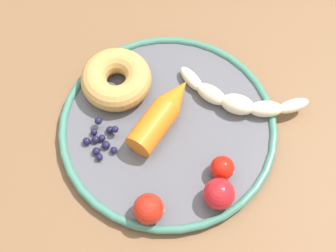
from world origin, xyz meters
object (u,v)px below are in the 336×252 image
object	(u,v)px
tomato_near	(149,209)
plate	(168,127)
dining_table	(147,132)
donut	(116,79)
tomato_mid	(219,194)
tomato_far	(222,168)
banana	(239,100)
blueberry_pile	(101,139)
carrot_orange	(162,114)

from	to	relation	value
tomato_near	plate	bearing A→B (deg)	-39.39
dining_table	plate	xyz separation A→B (m)	(-0.05, -0.01, 0.09)
dining_table	donut	bearing A→B (deg)	24.34
tomato_mid	donut	bearing A→B (deg)	10.42
dining_table	tomato_far	size ratio (longest dim) A/B	35.47
banana	tomato_mid	world-z (taller)	tomato_mid
banana	tomato_near	bearing A→B (deg)	113.91
blueberry_pile	tomato_mid	distance (m)	0.19
blueberry_pile	tomato_far	xyz separation A→B (m)	(-0.12, -0.13, 0.01)
tomato_mid	tomato_far	bearing A→B (deg)	-38.18
blueberry_pile	plate	bearing A→B (deg)	-103.80
blueberry_pile	donut	bearing A→B (deg)	-39.64
tomato_near	blueberry_pile	bearing A→B (deg)	4.89
blueberry_pile	tomato_mid	xyz separation A→B (m)	(-0.16, -0.10, 0.01)
donut	blueberry_pile	bearing A→B (deg)	140.36
carrot_orange	blueberry_pile	xyz separation A→B (m)	(0.01, 0.09, -0.01)
carrot_orange	tomato_mid	size ratio (longest dim) A/B	3.08
dining_table	tomato_near	distance (m)	0.21
donut	blueberry_pile	size ratio (longest dim) A/B	1.85
blueberry_pile	tomato_far	bearing A→B (deg)	-134.15
banana	tomato_near	xyz separation A→B (m)	(-0.09, 0.20, 0.01)
tomato_mid	plate	bearing A→B (deg)	2.81
plate	blueberry_pile	xyz separation A→B (m)	(0.02, 0.10, 0.01)
plate	tomato_far	xyz separation A→B (m)	(-0.10, -0.03, 0.02)
tomato_far	blueberry_pile	bearing A→B (deg)	45.85
blueberry_pile	tomato_mid	bearing A→B (deg)	-146.35
dining_table	blueberry_pile	world-z (taller)	blueberry_pile
plate	banana	bearing A→B (deg)	-98.95
dining_table	donut	size ratio (longest dim) A/B	11.29
donut	tomato_mid	bearing A→B (deg)	-169.58
plate	tomato_mid	size ratio (longest dim) A/B	7.46
banana	plate	bearing A→B (deg)	81.05
carrot_orange	donut	xyz separation A→B (m)	(0.09, 0.03, -0.00)
tomato_mid	tomato_far	world-z (taller)	tomato_mid
banana	tomato_far	xyz separation A→B (m)	(-0.08, 0.08, 0.00)
tomato_near	tomato_far	xyz separation A→B (m)	(0.00, -0.12, -0.00)
banana	blueberry_pile	bearing A→B (deg)	78.77
donut	plate	bearing A→B (deg)	-159.94
plate	carrot_orange	size ratio (longest dim) A/B	2.42
dining_table	donut	xyz separation A→B (m)	(0.05, 0.02, 0.11)
dining_table	tomato_near	size ratio (longest dim) A/B	28.95
tomato_near	tomato_far	distance (m)	0.12
carrot_orange	tomato_near	world-z (taller)	same
carrot_orange	donut	distance (m)	0.09
banana	tomato_mid	distance (m)	0.15
donut	tomato_mid	xyz separation A→B (m)	(-0.23, -0.04, 0.00)
donut	tomato_far	bearing A→B (deg)	-161.40
tomato_near	tomato_mid	distance (m)	0.10
dining_table	plate	bearing A→B (deg)	-164.37
tomato_far	donut	bearing A→B (deg)	18.60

